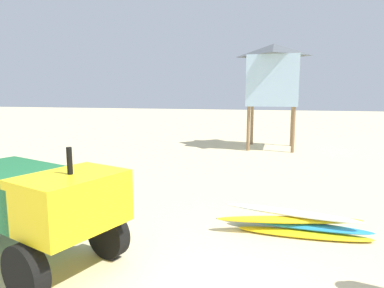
# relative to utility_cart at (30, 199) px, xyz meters

# --- Properties ---
(utility_cart) EXTENTS (2.80, 1.98, 1.50)m
(utility_cart) POSITION_rel_utility_cart_xyz_m (0.00, 0.00, 0.00)
(utility_cart) COLOR #1E6B38
(utility_cart) RESTS_ON ground
(surfboard_pile) EXTENTS (2.27, 0.73, 0.32)m
(surfboard_pile) POSITION_rel_utility_cart_xyz_m (3.24, 1.65, -0.63)
(surfboard_pile) COLOR yellow
(surfboard_pile) RESTS_ON ground
(lifeguard_tower) EXTENTS (1.98, 1.98, 3.86)m
(lifeguard_tower) POSITION_rel_utility_cart_xyz_m (2.63, 9.66, 1.96)
(lifeguard_tower) COLOR olive
(lifeguard_tower) RESTS_ON ground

